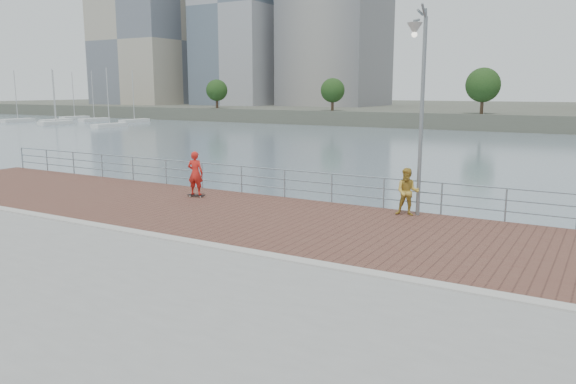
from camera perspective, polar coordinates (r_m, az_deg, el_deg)
The scene contains 11 objects.
water at distance 15.40m, azimuth -3.87°, elevation -13.35°, with size 400.00×400.00×0.00m, color slate.
seawall at distance 11.60m, azimuth -18.57°, elevation -16.81°, with size 40.00×24.00×2.00m, color gray.
brick_lane at distance 17.69m, azimuth 2.62°, elevation -3.30°, with size 40.00×6.80×0.02m, color brown.
curb at distance 14.70m, azimuth -3.96°, elevation -6.10°, with size 40.00×0.40×0.06m, color #B7B5AD.
far_shore at distance 134.45m, azimuth 27.16°, elevation 7.18°, with size 320.00×95.00×2.50m, color #4C5142.
guardrail at distance 20.56m, azimuth 7.06°, elevation 0.51°, with size 39.06×0.06×1.13m.
street_lamp at distance 18.51m, azimuth 13.15°, elevation 11.46°, with size 0.47×1.38×6.51m.
skateboard at distance 22.39m, azimuth -9.33°, elevation -0.32°, with size 0.72×0.34×0.08m.
skateboarder at distance 22.24m, azimuth -9.39°, elevation 1.91°, with size 0.63×0.41×1.72m, color red.
bystander at distance 19.15m, azimuth 12.05°, elevation 0.01°, with size 0.78×0.61×1.60m, color gold.
marina at distance 112.95m, azimuth -20.64°, elevation 6.84°, with size 28.71×20.20×9.64m.
Camera 1 is at (7.98, -11.62, 4.20)m, focal length 35.00 mm.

